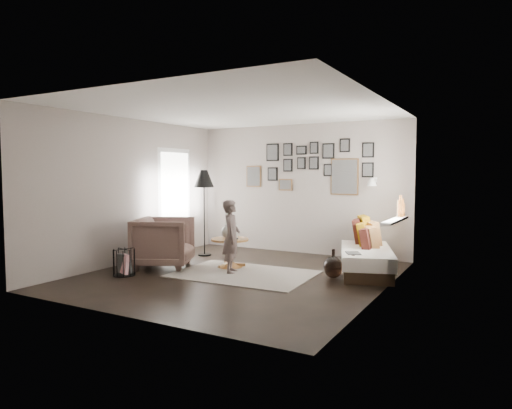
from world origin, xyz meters
The scene contains 23 objects.
ground centered at (0.00, 0.00, 0.00)m, with size 4.80×4.80×0.00m, color black.
wall_back centered at (0.00, 2.40, 1.30)m, with size 4.50×4.50×0.00m, color gray.
wall_front centered at (0.00, -2.40, 1.30)m, with size 4.50×4.50×0.00m, color gray.
wall_left centered at (-2.25, 0.00, 1.30)m, with size 4.80×4.80×0.00m, color gray.
wall_right centered at (2.25, 0.00, 1.30)m, with size 4.80×4.80×0.00m, color gray.
ceiling centered at (0.00, 0.00, 2.60)m, with size 4.80×4.80×0.00m, color white.
door_left centered at (-2.23, 1.20, 1.05)m, with size 0.00×2.14×2.14m.
window_right centered at (2.18, 1.34, 0.93)m, with size 0.15×1.32×1.30m.
gallery_wall centered at (0.29, 2.38, 1.74)m, with size 2.74×0.03×1.08m.
wall_sconce centered at (1.55, 2.13, 1.46)m, with size 0.18×0.36×0.16m.
rug centered at (0.04, 0.10, 0.01)m, with size 2.16×1.51×0.01m, color beige.
pedestal_table centered at (-0.43, 0.44, 0.23)m, with size 0.64×0.64×0.51m.
vase centered at (-0.51, 0.46, 0.65)m, with size 0.18×0.18×0.46m.
candles centered at (-0.32, 0.44, 0.62)m, with size 0.11×0.11×0.24m.
daybed centered at (1.73, 1.24, 0.28)m, with size 1.30×1.93×0.87m.
magazine_on_daybed centered at (1.68, 0.60, 0.41)m, with size 0.20×0.27×0.01m, color black.
armchair centered at (-1.45, -0.07, 0.43)m, with size 0.92×0.95×0.86m, color brown.
armchair_cushion centered at (-1.42, -0.02, 0.48)m, with size 0.39×0.39×0.10m, color white.
floor_lamp centered at (-1.49, 1.18, 1.45)m, with size 0.39×0.39×1.68m.
magazine_basket centered at (-1.58, -0.87, 0.21)m, with size 0.40×0.40×0.42m.
demijohn_large centered at (1.39, 0.55, 0.17)m, with size 0.30×0.30×0.45m.
demijohn_small centered at (1.74, 0.43, 0.15)m, with size 0.27×0.27×0.41m.
child centered at (-0.18, 0.10, 0.60)m, with size 0.43×0.29×1.19m, color #524441.
Camera 1 is at (3.72, -6.11, 1.63)m, focal length 32.00 mm.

